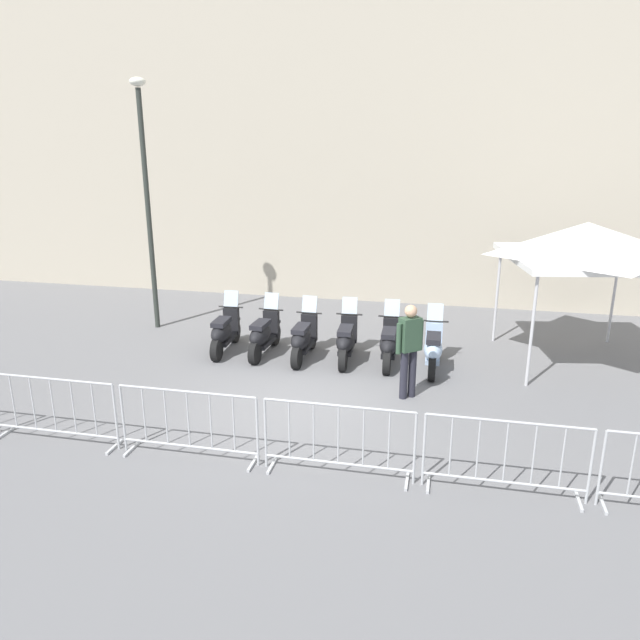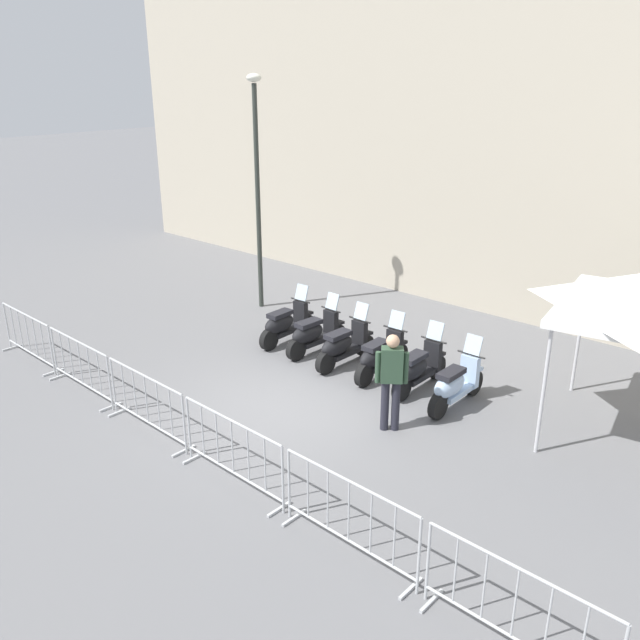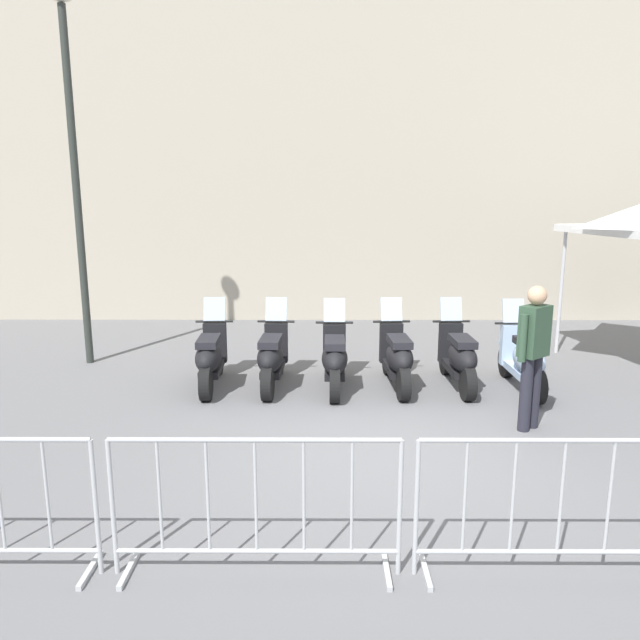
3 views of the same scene
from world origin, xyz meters
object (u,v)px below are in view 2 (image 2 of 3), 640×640
at_px(barrier_segment_4, 349,517).
at_px(motorcycle_4, 418,368).
at_px(motorcycle_1, 314,334).
at_px(barrier_segment_1, 81,367).
at_px(street_lamp, 257,172).
at_px(motorcycle_0, 285,324).
at_px(barrier_segment_5, 514,610).
at_px(motorcycle_2, 343,345).
at_px(motorcycle_3, 380,356).
at_px(officer_near_row_end, 391,377).
at_px(barrier_segment_2, 147,404).
at_px(motorcycle_5, 455,385).
at_px(barrier_segment_0, 28,338).
at_px(barrier_segment_3, 233,452).

bearing_deg(barrier_segment_4, motorcycle_4, 103.79).
bearing_deg(motorcycle_1, barrier_segment_1, -124.52).
distance_m(barrier_segment_4, street_lamp, 10.11).
distance_m(motorcycle_0, barrier_segment_5, 8.87).
distance_m(motorcycle_2, barrier_segment_1, 5.14).
height_order(barrier_segment_1, barrier_segment_5, same).
height_order(motorcycle_3, barrier_segment_4, motorcycle_3).
distance_m(barrier_segment_1, officer_near_row_end, 5.88).
bearing_deg(motorcycle_3, barrier_segment_1, -141.03).
height_order(motorcycle_3, barrier_segment_2, motorcycle_3).
xyz_separation_m(motorcycle_4, barrier_segment_1, (-5.35, -3.47, 0.07)).
xyz_separation_m(motorcycle_0, motorcycle_4, (3.51, -0.62, 0.00)).
bearing_deg(motorcycle_4, motorcycle_1, 170.06).
bearing_deg(barrier_segment_2, barrier_segment_4, -10.33).
relative_size(motorcycle_3, barrier_segment_2, 0.83).
distance_m(motorcycle_4, barrier_segment_1, 6.38).
bearing_deg(street_lamp, officer_near_row_end, -34.77).
distance_m(motorcycle_1, motorcycle_5, 3.57).
bearing_deg(motorcycle_1, barrier_segment_5, -42.82).
bearing_deg(street_lamp, barrier_segment_4, -46.48).
relative_size(motorcycle_2, barrier_segment_0, 0.82).
bearing_deg(barrier_segment_5, barrier_segment_4, 169.67).
bearing_deg(motorcycle_5, officer_near_row_end, -115.71).
xyz_separation_m(barrier_segment_5, street_lamp, (-8.82, 7.41, 2.95)).
relative_size(motorcycle_2, motorcycle_5, 1.00).
bearing_deg(motorcycle_1, motorcycle_2, -15.20).
bearing_deg(street_lamp, barrier_segment_0, -110.16).
bearing_deg(motorcycle_1, barrier_segment_2, -97.15).
bearing_deg(officer_near_row_end, motorcycle_3, 121.77).
bearing_deg(barrier_segment_2, motorcycle_2, 71.00).
distance_m(motorcycle_0, barrier_segment_0, 5.45).
relative_size(motorcycle_2, barrier_segment_3, 0.82).
bearing_deg(barrier_segment_3, motorcycle_5, 64.73).
bearing_deg(barrier_segment_2, officer_near_row_end, 33.48).
distance_m(barrier_segment_4, barrier_segment_5, 2.20).
distance_m(motorcycle_5, barrier_segment_4, 4.37).
distance_m(barrier_segment_1, barrier_segment_4, 6.60).
height_order(barrier_segment_1, barrier_segment_4, same).
height_order(motorcycle_4, motorcycle_5, same).
height_order(motorcycle_4, barrier_segment_0, motorcycle_4).
relative_size(motorcycle_5, officer_near_row_end, 0.99).
bearing_deg(barrier_segment_2, motorcycle_5, 41.52).
distance_m(motorcycle_1, barrier_segment_2, 4.36).
bearing_deg(motorcycle_4, barrier_segment_3, -103.48).
xyz_separation_m(motorcycle_0, barrier_segment_4, (4.65, -5.27, 0.07)).
bearing_deg(barrier_segment_5, motorcycle_0, 140.26).
relative_size(motorcycle_2, barrier_segment_4, 0.82).
height_order(motorcycle_3, barrier_segment_1, motorcycle_3).
relative_size(motorcycle_1, barrier_segment_4, 0.82).
relative_size(motorcycle_0, motorcycle_4, 1.00).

